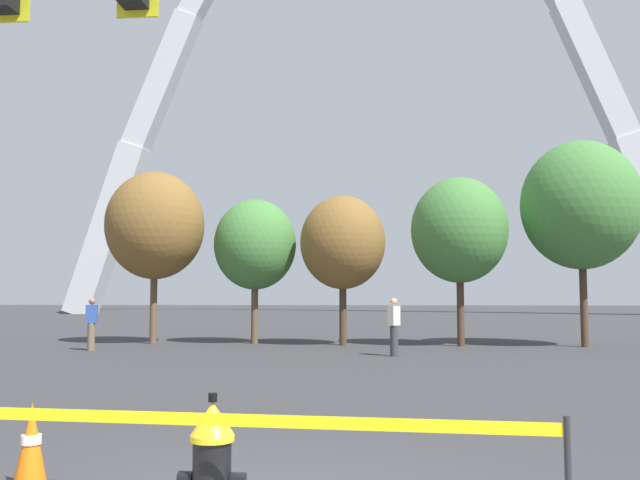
# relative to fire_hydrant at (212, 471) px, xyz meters

# --- Properties ---
(fire_hydrant) EXTENTS (0.46, 0.48, 0.99)m
(fire_hydrant) POSITION_rel_fire_hydrant_xyz_m (0.00, 0.00, 0.00)
(fire_hydrant) COLOR black
(fire_hydrant) RESTS_ON ground
(caution_tape_barrier) EXTENTS (5.57, 0.41, 0.95)m
(caution_tape_barrier) POSITION_rel_fire_hydrant_xyz_m (-0.54, -0.27, 0.19)
(caution_tape_barrier) COLOR #232326
(caution_tape_barrier) RESTS_ON ground
(traffic_cone_by_hydrant) EXTENTS (0.36, 0.36, 0.73)m
(traffic_cone_by_hydrant) POSITION_rel_fire_hydrant_xyz_m (-1.87, 1.13, -0.11)
(traffic_cone_by_hydrant) COLOR black
(traffic_cone_by_hydrant) RESTS_ON ground
(monument_arch) EXTENTS (57.31, 2.51, 48.17)m
(monument_arch) POSITION_rel_fire_hydrant_xyz_m (0.29, 57.76, 20.84)
(monument_arch) COLOR silver
(monument_arch) RESTS_ON ground
(tree_far_left) EXTENTS (3.43, 3.43, 6.01)m
(tree_far_left) POSITION_rel_fire_hydrant_xyz_m (-6.80, 18.72, 3.64)
(tree_far_left) COLOR brown
(tree_far_left) RESTS_ON ground
(tree_left_mid) EXTENTS (2.88, 2.88, 5.04)m
(tree_left_mid) POSITION_rel_fire_hydrant_xyz_m (-3.30, 19.12, 2.98)
(tree_left_mid) COLOR brown
(tree_left_mid) RESTS_ON ground
(tree_center_left) EXTENTS (2.89, 2.89, 5.05)m
(tree_center_left) POSITION_rel_fire_hydrant_xyz_m (-0.19, 18.56, 2.99)
(tree_center_left) COLOR #473323
(tree_center_left) RESTS_ON ground
(tree_center_right) EXTENTS (3.20, 3.20, 5.61)m
(tree_center_right) POSITION_rel_fire_hydrant_xyz_m (3.71, 18.48, 3.37)
(tree_center_right) COLOR #473323
(tree_center_right) RESTS_ON ground
(tree_right_mid) EXTENTS (3.87, 3.87, 6.77)m
(tree_right_mid) POSITION_rel_fire_hydrant_xyz_m (7.68, 18.53, 4.17)
(tree_right_mid) COLOR #473323
(tree_right_mid) RESTS_ON ground
(pedestrian_walking_left) EXTENTS (0.36, 0.39, 1.59)m
(pedestrian_walking_left) POSITION_rel_fire_hydrant_xyz_m (1.45, 14.49, 0.35)
(pedestrian_walking_left) COLOR #38383D
(pedestrian_walking_left) RESTS_ON ground
(pedestrian_standing_center) EXTENTS (0.38, 0.29, 1.59)m
(pedestrian_standing_center) POSITION_rel_fire_hydrant_xyz_m (-7.67, 15.63, 0.35)
(pedestrian_standing_center) COLOR brown
(pedestrian_standing_center) RESTS_ON ground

